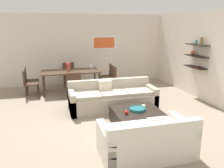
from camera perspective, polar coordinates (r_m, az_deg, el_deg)
The scene contains 20 objects.
ground_plane at distance 6.25m, azimuth 0.15°, elevation -7.15°, with size 18.00×18.00×0.00m, color gray.
back_wall_unit at distance 9.36m, azimuth -3.79°, elevation 8.62°, with size 8.40×0.09×2.70m.
right_wall_shelf_unit at distance 7.75m, azimuth 21.16°, elevation 6.46°, with size 0.34×8.20×2.70m.
sofa_beige at distance 6.47m, azimuth 0.09°, elevation -3.61°, with size 2.39×0.90×0.78m.
loveseat_white at distance 4.28m, azimuth 8.55°, elevation -13.69°, with size 1.63×0.90×0.78m.
coffee_table at distance 5.46m, azimuth 6.20°, elevation -8.37°, with size 1.08×1.07×0.38m.
decorative_bowl at distance 5.39m, azimuth 6.27°, elevation -6.12°, with size 0.38×0.38×0.06m.
candle_jar at distance 5.52m, azimuth 7.76°, elevation -5.57°, with size 0.09×0.09×0.09m, color silver.
apple_on_coffee_table at distance 5.14m, azimuth 3.58°, elevation -6.96°, with size 0.09×0.09×0.09m, color red.
dining_table at distance 8.11m, azimuth -10.13°, elevation 2.75°, with size 1.96×0.95×0.75m.
dining_chair_right_far at distance 8.58m, azimuth -0.95°, elevation 2.38°, with size 0.44×0.44×0.88m.
dining_chair_right_near at distance 8.17m, azimuth -0.21°, elevation 1.77°, with size 0.44×0.44×0.88m.
dining_chair_left_far at distance 8.36m, azimuth -19.71°, elevation 1.20°, with size 0.44×0.44×0.88m.
dining_chair_left_near at distance 7.94m, azimuth -19.93°, elevation 0.52°, with size 0.44×0.44×0.88m.
dining_chair_foot at distance 7.29m, azimuth -9.43°, elevation 0.01°, with size 0.44×0.44×0.88m.
dining_chair_head at distance 9.01m, azimuth -10.60°, elevation 2.72°, with size 0.44×0.44×0.88m.
wine_glass_right_far at distance 8.28m, azimuth -5.32°, elevation 4.45°, with size 0.07×0.07×0.17m.
wine_glass_right_near at distance 8.05m, azimuth -5.03°, elevation 4.22°, with size 0.07×0.07×0.18m.
wine_glass_head at distance 8.48m, azimuth -10.45°, elevation 4.58°, with size 0.08×0.08×0.18m.
centerpiece_vase at distance 8.11m, azimuth -10.72°, elevation 4.41°, with size 0.16×0.16×0.29m.
Camera 1 is at (-1.53, -5.60, 2.30)m, focal length 37.11 mm.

